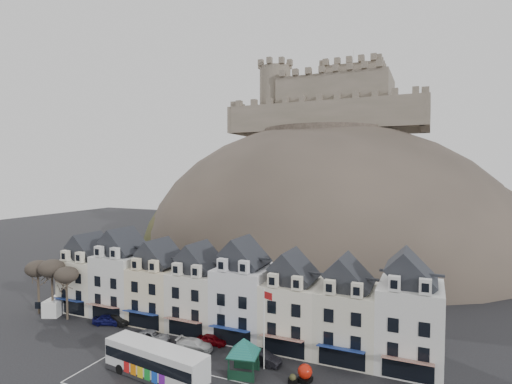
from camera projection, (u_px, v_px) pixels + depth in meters
townhouse_terrace at (224, 293)px, 54.08m from camera, size 54.40×9.35×11.80m
castle_hill at (326, 255)px, 102.35m from camera, size 100.00×76.00×68.00m
castle at (331, 102)px, 106.87m from camera, size 50.20×22.20×22.00m
tree_left_far at (38, 269)px, 60.72m from camera, size 3.61×3.61×8.24m
tree_left_mid at (52, 269)px, 59.49m from camera, size 3.78×3.78×8.64m
tree_left_near at (66, 275)px, 58.32m from camera, size 3.43×3.43×7.84m
bus at (156, 360)px, 41.90m from camera, size 12.70×4.45×3.51m
bus_shelter at (244, 346)px, 42.53m from camera, size 6.26×6.26×4.05m
red_buoy at (305, 373)px, 41.28m from camera, size 1.51×1.51×1.86m
flagpole at (265, 323)px, 43.67m from camera, size 1.21×0.57×9.02m
white_van at (58, 305)px, 61.45m from camera, size 4.04×5.74×2.41m
planter_east at (293, 379)px, 40.98m from camera, size 1.09×0.78×0.99m
car_navy at (108, 320)px, 56.61m from camera, size 4.55×3.08×1.44m
car_black at (118, 320)px, 56.71m from camera, size 4.26×2.07×1.34m
car_silver at (153, 336)px, 51.14m from camera, size 4.63×2.44×1.27m
car_white at (195, 345)px, 48.64m from camera, size 4.77×2.28×1.34m
car_maroon at (212, 340)px, 50.09m from camera, size 4.00×2.07×1.30m
car_charcoal at (261, 357)px, 45.15m from camera, size 4.64×1.97×1.49m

